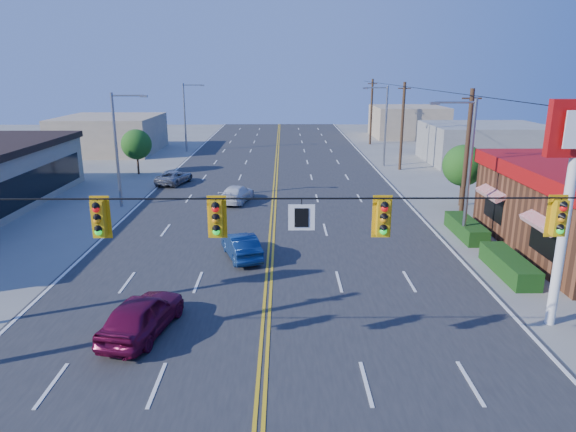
{
  "coord_description": "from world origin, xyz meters",
  "views": [
    {
      "loc": [
        0.69,
        -13.89,
        9.45
      ],
      "look_at": [
        0.93,
        11.57,
        2.2
      ],
      "focal_mm": 32.0,
      "sensor_mm": 36.0,
      "label": 1
    }
  ],
  "objects_px": {
    "kfc_pylon": "(573,170)",
    "car_white": "(237,194)",
    "signal_span": "(255,237)",
    "car_silver": "(174,178)",
    "car_magenta": "(142,316)",
    "car_blue": "(241,247)"
  },
  "relations": [
    {
      "from": "car_magenta",
      "to": "car_white",
      "type": "xyz_separation_m",
      "value": [
        1.76,
        19.73,
        -0.14
      ]
    },
    {
      "from": "car_blue",
      "to": "signal_span",
      "type": "bearing_deg",
      "value": 78.98
    },
    {
      "from": "car_blue",
      "to": "car_silver",
      "type": "xyz_separation_m",
      "value": [
        -7.15,
        18.13,
        -0.07
      ]
    },
    {
      "from": "car_silver",
      "to": "kfc_pylon",
      "type": "bearing_deg",
      "value": 143.65
    },
    {
      "from": "car_blue",
      "to": "car_white",
      "type": "relative_size",
      "value": 0.93
    },
    {
      "from": "kfc_pylon",
      "to": "car_white",
      "type": "bearing_deg",
      "value": 125.91
    },
    {
      "from": "signal_span",
      "to": "car_magenta",
      "type": "relative_size",
      "value": 5.51
    },
    {
      "from": "kfc_pylon",
      "to": "car_silver",
      "type": "distance_m",
      "value": 32.55
    },
    {
      "from": "signal_span",
      "to": "car_silver",
      "type": "relative_size",
      "value": 5.89
    },
    {
      "from": "kfc_pylon",
      "to": "car_silver",
      "type": "bearing_deg",
      "value": 127.78
    },
    {
      "from": "car_blue",
      "to": "car_silver",
      "type": "height_order",
      "value": "car_blue"
    },
    {
      "from": "car_magenta",
      "to": "car_white",
      "type": "distance_m",
      "value": 19.81
    },
    {
      "from": "kfc_pylon",
      "to": "car_white",
      "type": "distance_m",
      "value": 24.08
    },
    {
      "from": "car_white",
      "to": "car_silver",
      "type": "relative_size",
      "value": 1.02
    },
    {
      "from": "signal_span",
      "to": "car_silver",
      "type": "distance_m",
      "value": 30.88
    },
    {
      "from": "car_silver",
      "to": "car_white",
      "type": "bearing_deg",
      "value": 148.71
    },
    {
      "from": "car_magenta",
      "to": "car_blue",
      "type": "xyz_separation_m",
      "value": [
        3.02,
        7.96,
        -0.11
      ]
    },
    {
      "from": "kfc_pylon",
      "to": "car_magenta",
      "type": "height_order",
      "value": "kfc_pylon"
    },
    {
      "from": "car_blue",
      "to": "car_silver",
      "type": "relative_size",
      "value": 0.95
    },
    {
      "from": "car_magenta",
      "to": "car_silver",
      "type": "xyz_separation_m",
      "value": [
        -4.13,
        26.09,
        -0.18
      ]
    },
    {
      "from": "signal_span",
      "to": "kfc_pylon",
      "type": "bearing_deg",
      "value": 19.78
    },
    {
      "from": "kfc_pylon",
      "to": "car_blue",
      "type": "xyz_separation_m",
      "value": [
        -12.5,
        7.23,
        -5.4
      ]
    }
  ]
}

